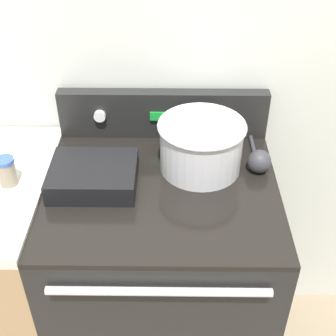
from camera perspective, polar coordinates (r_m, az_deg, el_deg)
The scene contains 7 objects.
kitchen_wall at distance 1.61m, azimuth -0.59°, elevation 14.29°, with size 8.00×0.05×2.50m.
stove_range at distance 1.79m, azimuth -0.66°, elevation -14.09°, with size 0.73×0.68×0.95m.
control_panel at distance 1.65m, azimuth -0.58°, elevation 6.64°, with size 0.73×0.07×0.17m.
mixing_bowl at distance 1.48m, azimuth 4.06°, elevation 2.98°, with size 0.28×0.28×0.17m.
casserole_dish at distance 1.46m, azimuth -9.09°, elevation -0.79°, with size 0.27×0.21×0.07m.
ladle at distance 1.54m, azimuth 10.96°, elevation 1.06°, with size 0.08×0.33×0.08m.
spice_jar_blue_cap at distance 1.50m, azimuth -19.07°, elevation -0.38°, with size 0.06×0.06×0.09m.
Camera 1 is at (0.03, -0.80, 1.87)m, focal length 50.00 mm.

